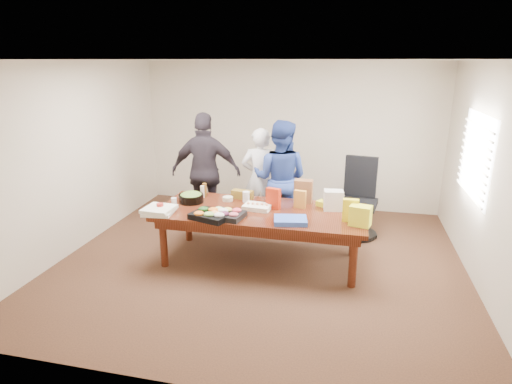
% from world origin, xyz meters
% --- Properties ---
extents(floor, '(5.50, 5.00, 0.02)m').
position_xyz_m(floor, '(0.00, 0.00, -0.01)').
color(floor, '#47301E').
rests_on(floor, ground).
extents(ceiling, '(5.50, 5.00, 0.02)m').
position_xyz_m(ceiling, '(0.00, 0.00, 2.71)').
color(ceiling, white).
rests_on(ceiling, wall_back).
extents(wall_back, '(5.50, 0.04, 2.70)m').
position_xyz_m(wall_back, '(0.00, 2.50, 1.35)').
color(wall_back, beige).
rests_on(wall_back, floor).
extents(wall_front, '(5.50, 0.04, 2.70)m').
position_xyz_m(wall_front, '(0.00, -2.50, 1.35)').
color(wall_front, beige).
rests_on(wall_front, floor).
extents(wall_left, '(0.04, 5.00, 2.70)m').
position_xyz_m(wall_left, '(-2.75, 0.00, 1.35)').
color(wall_left, beige).
rests_on(wall_left, floor).
extents(wall_right, '(0.04, 5.00, 2.70)m').
position_xyz_m(wall_right, '(2.75, 0.00, 1.35)').
color(wall_right, beige).
rests_on(wall_right, floor).
extents(window_panel, '(0.03, 1.40, 1.10)m').
position_xyz_m(window_panel, '(2.72, 0.60, 1.50)').
color(window_panel, white).
rests_on(window_panel, wall_right).
extents(window_blinds, '(0.04, 1.36, 1.00)m').
position_xyz_m(window_blinds, '(2.68, 0.60, 1.50)').
color(window_blinds, beige).
rests_on(window_blinds, wall_right).
extents(conference_table, '(2.80, 1.20, 0.75)m').
position_xyz_m(conference_table, '(0.00, 0.00, 0.38)').
color(conference_table, '#4C1C0F').
rests_on(conference_table, floor).
extents(office_chair, '(0.70, 0.70, 1.20)m').
position_xyz_m(office_chair, '(1.31, 1.19, 0.60)').
color(office_chair, black).
rests_on(office_chair, floor).
extents(person_center, '(0.68, 0.51, 1.68)m').
position_xyz_m(person_center, '(-0.28, 1.23, 0.84)').
color(person_center, white).
rests_on(person_center, floor).
extents(person_right, '(0.97, 0.80, 1.84)m').
position_xyz_m(person_right, '(0.08, 1.03, 0.92)').
color(person_right, navy).
rests_on(person_right, floor).
extents(person_left, '(1.17, 0.59, 1.92)m').
position_xyz_m(person_left, '(-1.14, 1.01, 0.96)').
color(person_left, '#2A242A').
rests_on(person_left, floor).
extents(veggie_tray, '(0.58, 0.51, 0.07)m').
position_xyz_m(veggie_tray, '(-0.56, -0.44, 0.79)').
color(veggie_tray, black).
rests_on(veggie_tray, conference_table).
extents(fruit_tray, '(0.50, 0.42, 0.07)m').
position_xyz_m(fruit_tray, '(-0.38, -0.37, 0.78)').
color(fruit_tray, black).
rests_on(fruit_tray, conference_table).
extents(sheet_cake, '(0.39, 0.30, 0.06)m').
position_xyz_m(sheet_cake, '(-0.06, 0.03, 0.78)').
color(sheet_cake, white).
rests_on(sheet_cake, conference_table).
extents(salad_bowl, '(0.42, 0.42, 0.12)m').
position_xyz_m(salad_bowl, '(-1.05, 0.12, 0.81)').
color(salad_bowl, black).
rests_on(salad_bowl, conference_table).
extents(chip_bag_blue, '(0.46, 0.37, 0.06)m').
position_xyz_m(chip_bag_blue, '(0.45, -0.37, 0.78)').
color(chip_bag_blue, blue).
rests_on(chip_bag_blue, conference_table).
extents(chip_bag_red, '(0.21, 0.14, 0.29)m').
position_xyz_m(chip_bag_red, '(0.14, 0.11, 0.89)').
color(chip_bag_red, '#B0260D').
rests_on(chip_bag_red, conference_table).
extents(chip_bag_yellow, '(0.20, 0.09, 0.29)m').
position_xyz_m(chip_bag_yellow, '(1.18, -0.15, 0.90)').
color(chip_bag_yellow, yellow).
rests_on(chip_bag_yellow, conference_table).
extents(chip_bag_orange, '(0.17, 0.10, 0.25)m').
position_xyz_m(chip_bag_orange, '(0.50, 0.22, 0.87)').
color(chip_bag_orange, '#CD8832').
rests_on(chip_bag_orange, conference_table).
extents(mayo_jar, '(0.10, 0.10, 0.15)m').
position_xyz_m(mayo_jar, '(-0.29, 0.30, 0.83)').
color(mayo_jar, white).
rests_on(mayo_jar, conference_table).
extents(mustard_bottle, '(0.07, 0.07, 0.18)m').
position_xyz_m(mustard_bottle, '(0.13, 0.37, 0.84)').
color(mustard_bottle, '#E8EC0C').
rests_on(mustard_bottle, conference_table).
extents(dressing_bottle, '(0.06, 0.06, 0.20)m').
position_xyz_m(dressing_bottle, '(-0.96, 0.43, 0.85)').
color(dressing_bottle, brown).
rests_on(dressing_bottle, conference_table).
extents(ranch_bottle, '(0.06, 0.06, 0.18)m').
position_xyz_m(ranch_bottle, '(-0.97, 0.36, 0.84)').
color(ranch_bottle, beige).
rests_on(ranch_bottle, conference_table).
extents(banana_bunch, '(0.25, 0.22, 0.07)m').
position_xyz_m(banana_bunch, '(0.83, 0.34, 0.79)').
color(banana_bunch, yellow).
rests_on(banana_bunch, conference_table).
extents(bread_loaf, '(0.33, 0.18, 0.12)m').
position_xyz_m(bread_loaf, '(-0.38, 0.44, 0.81)').
color(bread_loaf, brown).
rests_on(bread_loaf, conference_table).
extents(kraft_bag, '(0.26, 0.15, 0.33)m').
position_xyz_m(kraft_bag, '(0.51, 0.46, 0.92)').
color(kraft_bag, brown).
rests_on(kraft_bag, conference_table).
extents(red_cup, '(0.09, 0.09, 0.12)m').
position_xyz_m(red_cup, '(-1.30, -0.38, 0.81)').
color(red_cup, '#A72720').
rests_on(red_cup, conference_table).
extents(clear_cup_a, '(0.09, 0.09, 0.10)m').
position_xyz_m(clear_cup_a, '(-1.24, -0.06, 0.80)').
color(clear_cup_a, white).
rests_on(clear_cup_a, conference_table).
extents(clear_cup_b, '(0.10, 0.10, 0.12)m').
position_xyz_m(clear_cup_b, '(-1.07, 0.08, 0.81)').
color(clear_cup_b, silver).
rests_on(clear_cup_b, conference_table).
extents(pizza_box_lower, '(0.41, 0.41, 0.04)m').
position_xyz_m(pizza_box_lower, '(-1.30, -0.42, 0.77)').
color(pizza_box_lower, white).
rests_on(pizza_box_lower, conference_table).
extents(pizza_box_upper, '(0.40, 0.40, 0.04)m').
position_xyz_m(pizza_box_upper, '(-1.29, -0.43, 0.82)').
color(pizza_box_upper, white).
rests_on(pizza_box_upper, pizza_box_lower).
extents(plate_a, '(0.30, 0.30, 0.01)m').
position_xyz_m(plate_a, '(0.92, 0.43, 0.76)').
color(plate_a, silver).
rests_on(plate_a, conference_table).
extents(plate_b, '(0.27, 0.27, 0.01)m').
position_xyz_m(plate_b, '(0.50, 0.52, 0.76)').
color(plate_b, white).
rests_on(plate_b, conference_table).
extents(dip_bowl_a, '(0.15, 0.15, 0.06)m').
position_xyz_m(dip_bowl_a, '(0.06, 0.38, 0.78)').
color(dip_bowl_a, beige).
rests_on(dip_bowl_a, conference_table).
extents(dip_bowl_b, '(0.16, 0.16, 0.06)m').
position_xyz_m(dip_bowl_b, '(-0.56, 0.29, 0.78)').
color(dip_bowl_b, beige).
rests_on(dip_bowl_b, conference_table).
extents(grocery_bag_white, '(0.28, 0.22, 0.27)m').
position_xyz_m(grocery_bag_white, '(0.95, 0.24, 0.89)').
color(grocery_bag_white, silver).
rests_on(grocery_bag_white, conference_table).
extents(grocery_bag_yellow, '(0.29, 0.23, 0.25)m').
position_xyz_m(grocery_bag_yellow, '(1.30, -0.27, 0.88)').
color(grocery_bag_yellow, '#F3F72A').
rests_on(grocery_bag_yellow, conference_table).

